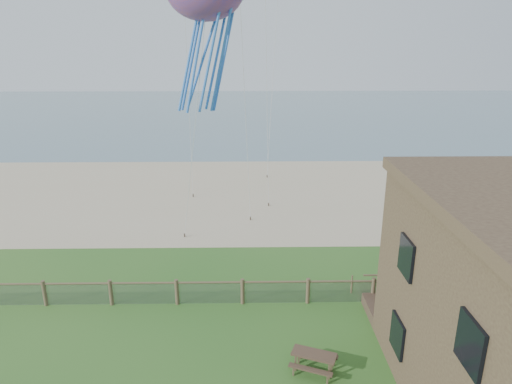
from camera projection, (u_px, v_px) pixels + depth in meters
sand_beach at (245, 193)px, 36.22m from camera, size 72.00×20.00×0.02m
ocean at (246, 112)px, 77.98m from camera, size 160.00×68.00×0.02m
chainlink_fence at (243, 293)px, 20.87m from camera, size 36.20×0.20×1.25m
picnic_table at (314, 363)px, 16.63m from camera, size 1.93×1.71×0.67m
octopus_kite at (206, 33)px, 21.61m from camera, size 4.12×3.34×7.45m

